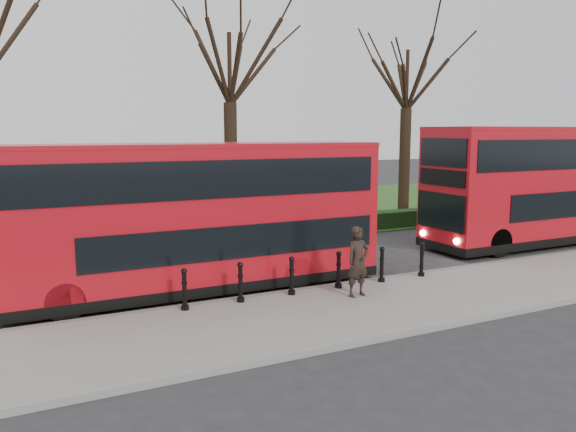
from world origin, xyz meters
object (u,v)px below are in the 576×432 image
bollard_row (316,273)px  bus_rear (553,185)px  bus_lead (199,218)px  pedestrian (358,262)px

bollard_row → bus_rear: (12.49, 2.51, 1.71)m
bus_lead → pedestrian: (3.47, -2.87, -1.02)m
bollard_row → pedestrian: (0.78, -0.91, 0.45)m
bus_rear → pedestrian: size_ratio=6.22×
bus_lead → bollard_row: bearing=-36.1°
bollard_row → bus_lead: 3.63m
pedestrian → bus_rear: bearing=9.0°
bollard_row → bus_rear: bus_rear is taller
bollard_row → bus_lead: size_ratio=0.72×
bus_lead → bus_rear: bearing=2.1°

